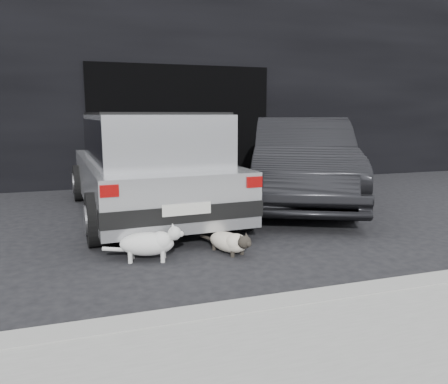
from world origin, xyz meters
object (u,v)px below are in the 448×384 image
object	(u,v)px
silver_hatchback	(148,160)
cat_siamese	(231,242)
cat_white	(151,243)
second_car	(302,160)

from	to	relation	value
silver_hatchback	cat_siamese	size ratio (longest dim) A/B	5.71
silver_hatchback	cat_siamese	xyz separation A→B (m)	(0.57, -2.22, -0.73)
cat_siamese	cat_white	bearing A→B (deg)	-23.60
second_car	cat_white	xyz separation A→B (m)	(-3.05, -2.37, -0.55)
silver_hatchback	second_car	xyz separation A→B (m)	(2.73, 0.18, -0.11)
silver_hatchback	cat_white	size ratio (longest dim) A/B	5.15
cat_siamese	cat_white	size ratio (longest dim) A/B	0.90
silver_hatchback	second_car	distance (m)	2.74
second_car	cat_siamese	bearing A→B (deg)	-107.14
silver_hatchback	second_car	size ratio (longest dim) A/B	0.97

